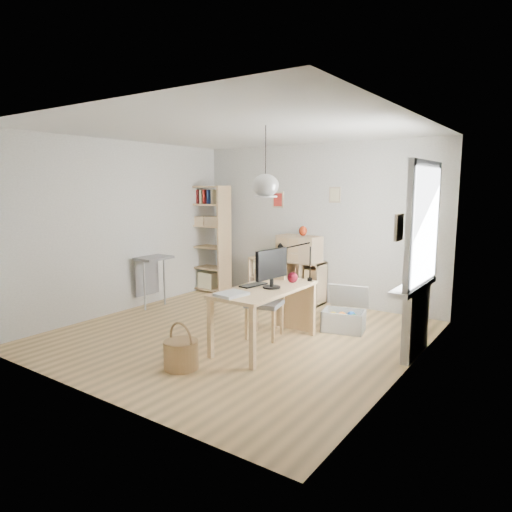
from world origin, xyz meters
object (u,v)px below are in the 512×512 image
Objects in this scene: tall_bookshelf at (208,234)px; drawer_chest at (299,248)px; storage_chest at (345,316)px; monitor at (272,266)px; cube_shelf at (287,282)px; chair at (266,299)px; desk at (265,295)px.

tall_bookshelf is 1.85m from drawer_chest.
monitor reaches higher than storage_chest.
tall_bookshelf is (-1.56, -0.28, 0.79)m from cube_shelf.
monitor is at bearing -63.53° from cube_shelf.
chair is 1.15× the size of drawer_chest.
tall_bookshelf is 2.70× the size of storage_chest.
drawer_chest is at bearing 92.48° from chair.
drawer_chest is (-0.83, 2.16, -0.08)m from monitor.
drawer_chest reaches higher than desk.
storage_chest is at bearing 64.57° from desk.
desk is 0.75× the size of tall_bookshelf.
cube_shelf is at bearing 133.86° from storage_chest.
chair is (0.81, -1.89, 0.20)m from cube_shelf.
tall_bookshelf reaches higher than desk.
chair is at bearing -66.81° from cube_shelf.
monitor reaches higher than cube_shelf.
drawer_chest reaches higher than storage_chest.
drawer_chest reaches higher than chair.
storage_chest is at bearing 33.61° from chair.
monitor is (-0.49, -1.14, 0.83)m from storage_chest.
drawer_chest is at bearing 109.02° from desk.
cube_shelf is 0.70× the size of tall_bookshelf.
chair is at bearing -144.92° from storage_chest.
desk is at bearing -37.01° from tall_bookshelf.
storage_chest is 1.49m from monitor.
tall_bookshelf is at bearing 153.75° from storage_chest.
desk reaches higher than storage_chest.
desk is 1.71× the size of chair.
tall_bookshelf reaches higher than chair.
tall_bookshelf is at bearing -169.81° from cube_shelf.
chair is at bearing 139.13° from monitor.
cube_shelf is 1.89× the size of storage_chest.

